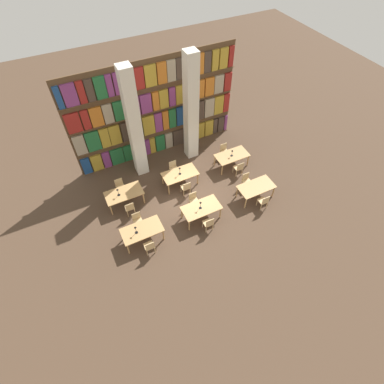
% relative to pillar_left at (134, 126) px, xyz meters
% --- Properties ---
extents(ground_plane, '(40.00, 40.00, 0.00)m').
position_rel_pillar_left_xyz_m(ground_plane, '(1.51, -3.06, -3.00)').
color(ground_plane, '#4C3828').
extents(bookshelf_bank, '(9.07, 0.35, 5.50)m').
position_rel_pillar_left_xyz_m(bookshelf_bank, '(1.51, 1.12, -0.36)').
color(bookshelf_bank, brown).
rests_on(bookshelf_bank, ground_plane).
extents(pillar_left, '(0.62, 0.62, 6.00)m').
position_rel_pillar_left_xyz_m(pillar_left, '(0.00, 0.00, 0.00)').
color(pillar_left, silver).
rests_on(pillar_left, ground_plane).
extents(pillar_center, '(0.62, 0.62, 6.00)m').
position_rel_pillar_left_xyz_m(pillar_center, '(3.03, 0.00, 0.00)').
color(pillar_center, silver).
rests_on(pillar_center, ground_plane).
extents(reading_table_0, '(1.81, 0.96, 0.77)m').
position_rel_pillar_left_xyz_m(reading_table_0, '(-1.46, -4.22, -2.31)').
color(reading_table_0, tan).
rests_on(reading_table_0, ground_plane).
extents(chair_0, '(0.42, 0.40, 0.90)m').
position_rel_pillar_left_xyz_m(chair_0, '(-1.42, -4.99, -2.51)').
color(chair_0, tan).
rests_on(chair_0, ground_plane).
extents(chair_1, '(0.42, 0.40, 0.90)m').
position_rel_pillar_left_xyz_m(chair_1, '(-1.42, -3.45, -2.51)').
color(chair_1, tan).
rests_on(chair_1, ground_plane).
extents(desk_lamp_0, '(0.14, 0.14, 0.46)m').
position_rel_pillar_left_xyz_m(desk_lamp_0, '(-1.71, -4.26, -1.92)').
color(desk_lamp_0, black).
rests_on(desk_lamp_0, reading_table_0).
extents(reading_table_1, '(1.81, 0.96, 0.77)m').
position_rel_pillar_left_xyz_m(reading_table_1, '(1.45, -4.29, -2.31)').
color(reading_table_1, tan).
rests_on(reading_table_1, ground_plane).
extents(chair_2, '(0.42, 0.40, 0.90)m').
position_rel_pillar_left_xyz_m(chair_2, '(1.44, -5.05, -2.51)').
color(chair_2, tan).
rests_on(chair_2, ground_plane).
extents(chair_3, '(0.42, 0.40, 0.90)m').
position_rel_pillar_left_xyz_m(chair_3, '(1.44, -3.52, -2.51)').
color(chair_3, tan).
rests_on(chair_3, ground_plane).
extents(desk_lamp_1, '(0.14, 0.14, 0.46)m').
position_rel_pillar_left_xyz_m(desk_lamp_1, '(1.40, -4.29, -1.92)').
color(desk_lamp_1, black).
rests_on(desk_lamp_1, reading_table_1).
extents(reading_table_2, '(1.81, 0.96, 0.77)m').
position_rel_pillar_left_xyz_m(reading_table_2, '(4.50, -4.33, -2.31)').
color(reading_table_2, tan).
rests_on(reading_table_2, ground_plane).
extents(chair_4, '(0.42, 0.40, 0.90)m').
position_rel_pillar_left_xyz_m(chair_4, '(4.46, -5.10, -2.51)').
color(chair_4, tan).
rests_on(chair_4, ground_plane).
extents(chair_5, '(0.42, 0.40, 0.90)m').
position_rel_pillar_left_xyz_m(chair_5, '(4.46, -3.56, -2.51)').
color(chair_5, tan).
rests_on(chair_5, ground_plane).
extents(reading_table_3, '(1.81, 0.96, 0.77)m').
position_rel_pillar_left_xyz_m(reading_table_3, '(-1.51, -1.83, -2.31)').
color(reading_table_3, tan).
rests_on(reading_table_3, ground_plane).
extents(chair_6, '(0.42, 0.40, 0.90)m').
position_rel_pillar_left_xyz_m(chair_6, '(-1.51, -2.59, -2.51)').
color(chair_6, tan).
rests_on(chair_6, ground_plane).
extents(chair_7, '(0.42, 0.40, 0.90)m').
position_rel_pillar_left_xyz_m(chair_7, '(-1.51, -1.06, -2.51)').
color(chair_7, tan).
rests_on(chair_7, ground_plane).
extents(desk_lamp_2, '(0.14, 0.14, 0.45)m').
position_rel_pillar_left_xyz_m(desk_lamp_2, '(-1.76, -1.86, -1.93)').
color(desk_lamp_2, black).
rests_on(desk_lamp_2, reading_table_3).
extents(reading_table_4, '(1.81, 0.96, 0.77)m').
position_rel_pillar_left_xyz_m(reading_table_4, '(1.48, -1.85, -2.31)').
color(reading_table_4, tan).
rests_on(reading_table_4, ground_plane).
extents(chair_8, '(0.42, 0.40, 0.90)m').
position_rel_pillar_left_xyz_m(chair_8, '(1.45, -2.62, -2.51)').
color(chair_8, tan).
rests_on(chair_8, ground_plane).
extents(chair_9, '(0.42, 0.40, 0.90)m').
position_rel_pillar_left_xyz_m(chair_9, '(1.45, -1.09, -2.51)').
color(chair_9, tan).
rests_on(chair_9, ground_plane).
extents(desk_lamp_3, '(0.14, 0.14, 0.47)m').
position_rel_pillar_left_xyz_m(desk_lamp_3, '(1.47, -1.87, -1.91)').
color(desk_lamp_3, black).
rests_on(desk_lamp_3, reading_table_4).
extents(reading_table_5, '(1.81, 0.96, 0.77)m').
position_rel_pillar_left_xyz_m(reading_table_5, '(4.61, -1.84, -2.31)').
color(reading_table_5, tan).
rests_on(reading_table_5, ground_plane).
extents(chair_10, '(0.42, 0.40, 0.90)m').
position_rel_pillar_left_xyz_m(chair_10, '(4.59, -2.61, -2.51)').
color(chair_10, tan).
rests_on(chair_10, ground_plane).
extents(chair_11, '(0.42, 0.40, 0.90)m').
position_rel_pillar_left_xyz_m(chair_11, '(4.59, -1.07, -2.51)').
color(chair_11, tan).
rests_on(chair_11, ground_plane).
extents(desk_lamp_4, '(0.14, 0.14, 0.40)m').
position_rel_pillar_left_xyz_m(desk_lamp_4, '(4.56, -1.87, -1.96)').
color(desk_lamp_4, black).
rests_on(desk_lamp_4, reading_table_5).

